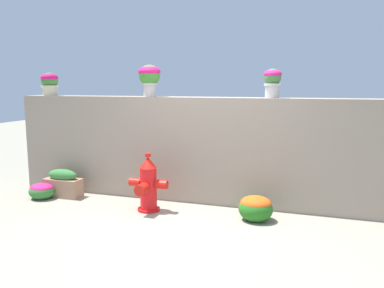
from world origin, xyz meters
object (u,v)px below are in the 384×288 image
at_px(potted_plant_1, 149,76).
at_px(fire_hydrant, 148,185).
at_px(flower_bush_right, 256,207).
at_px(planter_box, 63,184).
at_px(flower_bush_left, 42,190).
at_px(potted_plant_0, 50,82).
at_px(potted_plant_2, 273,80).

bearing_deg(potted_plant_1, fire_hydrant, -69.31).
xyz_separation_m(fire_hydrant, flower_bush_right, (1.46, 0.07, -0.19)).
distance_m(potted_plant_1, flower_bush_right, 2.46).
bearing_deg(flower_bush_right, planter_box, 177.40).
bearing_deg(flower_bush_right, flower_bush_left, -179.06).
distance_m(potted_plant_1, planter_box, 2.13).
height_order(potted_plant_0, flower_bush_left, potted_plant_0).
bearing_deg(potted_plant_0, planter_box, -42.45).
bearing_deg(flower_bush_left, potted_plant_2, 11.00).
distance_m(potted_plant_2, planter_box, 3.49).
distance_m(flower_bush_left, flower_bush_right, 3.23).
xyz_separation_m(potted_plant_0, flower_bush_left, (0.26, -0.65, -1.62)).
xyz_separation_m(potted_plant_0, potted_plant_2, (3.59, -0.00, 0.02)).
height_order(potted_plant_1, flower_bush_left, potted_plant_1).
bearing_deg(planter_box, flower_bush_right, -2.60).
distance_m(potted_plant_2, flower_bush_left, 3.77).
xyz_separation_m(fire_hydrant, planter_box, (-1.53, 0.21, -0.16)).
xyz_separation_m(potted_plant_2, fire_hydrant, (-1.55, -0.67, -1.41)).
height_order(potted_plant_0, potted_plant_1, potted_plant_1).
bearing_deg(potted_plant_2, potted_plant_0, 179.96).
bearing_deg(flower_bush_right, fire_hydrant, -177.08).
height_order(flower_bush_right, planter_box, planter_box).
height_order(potted_plant_0, fire_hydrant, potted_plant_0).
bearing_deg(potted_plant_0, flower_bush_right, -9.68).
relative_size(potted_plant_0, planter_box, 0.65).
bearing_deg(potted_plant_2, fire_hydrant, -156.75).
bearing_deg(fire_hydrant, flower_bush_left, 179.31).
distance_m(potted_plant_0, potted_plant_2, 3.59).
xyz_separation_m(potted_plant_2, flower_bush_left, (-3.33, -0.65, -1.64)).
height_order(potted_plant_0, planter_box, potted_plant_0).
distance_m(potted_plant_2, flower_bush_right, 1.71).
distance_m(potted_plant_1, flower_bush_left, 2.38).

